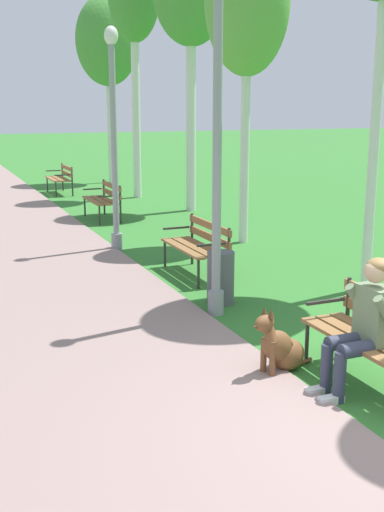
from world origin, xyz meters
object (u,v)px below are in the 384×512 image
(birch_tree_third, at_px, (248,3))
(litter_bin, at_px, (221,278))
(lamp_post_near, at_px, (217,129))
(lamp_post_mid, at_px, (114,138))
(park_bench_mid, at_px, (199,243))
(dog_brown, at_px, (281,348))
(birch_tree_sixth, at_px, (107,41))
(person_seated_on_near_bench, at_px, (365,321))
(park_bench_far, at_px, (104,197))
(park_bench_near, at_px, (377,333))
(park_bench_furthest, at_px, (61,177))

(birch_tree_third, xyz_separation_m, litter_bin, (-2.07, -3.36, -3.99))
(lamp_post_near, xyz_separation_m, lamp_post_mid, (-0.11, 4.06, -0.28))
(park_bench_mid, distance_m, dog_brown, 3.79)
(lamp_post_near, relative_size, birch_tree_sixth, 0.73)
(person_seated_on_near_bench, bearing_deg, litter_bin, 90.70)
(litter_bin, bearing_deg, birch_tree_third, 58.42)
(park_bench_far, bearing_deg, birch_tree_sixth, 73.15)
(lamp_post_near, bearing_deg, park_bench_mid, 73.20)
(person_seated_on_near_bench, relative_size, birch_tree_third, 0.22)
(lamp_post_mid, bearing_deg, litter_bin, -84.35)
(park_bench_mid, relative_size, lamp_post_near, 0.34)
(person_seated_on_near_bench, distance_m, lamp_post_mid, 6.74)
(dog_brown, distance_m, litter_bin, 2.32)
(birch_tree_sixth, bearing_deg, person_seated_on_near_bench, -98.04)
(lamp_post_mid, xyz_separation_m, birch_tree_third, (2.43, -0.30, 2.33))
(park_bench_near, xyz_separation_m, dog_brown, (-0.67, 0.58, -0.25))
(park_bench_furthest, bearing_deg, birch_tree_sixth, 46.43)
(dog_brown, relative_size, birch_tree_sixth, 0.13)
(litter_bin, bearing_deg, lamp_post_near, -122.54)
(dog_brown, height_order, lamp_post_mid, lamp_post_mid)
(park_bench_furthest, bearing_deg, park_bench_near, -90.01)
(lamp_post_near, relative_size, birch_tree_third, 0.78)
(park_bench_far, height_order, person_seated_on_near_bench, person_seated_on_near_bench)
(park_bench_mid, bearing_deg, litter_bin, -101.85)
(park_bench_near, bearing_deg, litter_bin, 94.86)
(dog_brown, relative_size, litter_bin, 1.17)
(dog_brown, height_order, birch_tree_third, birch_tree_third)
(park_bench_far, height_order, birch_tree_sixth, birch_tree_sixth)
(park_bench_mid, distance_m, person_seated_on_near_bench, 4.38)
(park_bench_near, height_order, person_seated_on_near_bench, person_seated_on_near_bench)
(lamp_post_mid, height_order, birch_tree_sixth, birch_tree_sixth)
(birch_tree_third, bearing_deg, park_bench_furthest, 102.36)
(park_bench_near, height_order, birch_tree_sixth, birch_tree_sixth)
(birch_tree_sixth, distance_m, litter_bin, 14.80)
(lamp_post_mid, distance_m, litter_bin, 4.04)
(park_bench_furthest, relative_size, person_seated_on_near_bench, 1.20)
(park_bench_mid, relative_size, park_bench_furthest, 1.00)
(park_bench_near, distance_m, person_seated_on_near_bench, 0.28)
(park_bench_mid, relative_size, birch_tree_sixth, 0.25)
(dog_brown, bearing_deg, park_bench_mid, 78.97)
(lamp_post_near, height_order, litter_bin, lamp_post_near)
(person_seated_on_near_bench, relative_size, lamp_post_near, 0.28)
(lamp_post_mid, bearing_deg, lamp_post_near, -88.43)
(park_bench_far, distance_m, dog_brown, 9.16)
(park_bench_far, bearing_deg, litter_bin, -92.25)
(park_bench_far, distance_m, park_bench_furthest, 4.82)
(person_seated_on_near_bench, bearing_deg, park_bench_near, 19.83)
(park_bench_mid, relative_size, person_seated_on_near_bench, 1.20)
(park_bench_furthest, xyz_separation_m, lamp_post_mid, (-0.61, -8.01, 1.50))
(park_bench_far, xyz_separation_m, birch_tree_sixth, (2.15, 7.11, 4.13))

